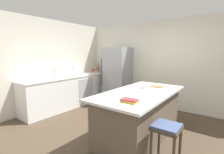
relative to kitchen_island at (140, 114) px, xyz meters
The scene contains 17 objects.
ground_plane 0.74m from the kitchen_island, 160.25° to the right, with size 7.20×7.20×0.00m, color #4C3D2D.
wall_rear 2.29m from the kitchen_island, 104.76° to the left, with size 6.00×0.10×2.60m, color silver.
wall_left 3.11m from the kitchen_island, behind, with size 0.10×6.00×2.60m, color silver.
counter_run_left 2.65m from the kitchen_island, behind, with size 0.67×3.00×0.94m.
kitchen_island is the anchor object (origin of this frame).
refrigerator 2.44m from the kitchen_island, 136.04° to the left, with size 0.84×0.71×1.81m.
bar_stool 0.98m from the kitchen_island, 41.69° to the right, with size 0.36×0.36×0.68m.
sink_faucet 2.75m from the kitchen_island, behind, with size 0.15×0.05×0.30m.
flower_vase 2.65m from the kitchen_island, behind, with size 0.08×0.08×0.30m.
paper_towel_roll 2.70m from the kitchen_island, 168.63° to the left, with size 0.14×0.14×0.31m.
syrup_bottle 3.16m from the kitchen_island, 144.59° to the left, with size 0.06×0.06×0.26m.
soda_bottle 3.16m from the kitchen_island, 146.60° to the left, with size 0.07×0.07×0.39m.
vinegar_bottle 3.05m from the kitchen_island, 147.41° to the left, with size 0.06×0.06×0.33m.
hot_sauce_bottle 3.13m from the kitchen_island, 150.57° to the left, with size 0.05×0.05×0.20m.
cookbook_stack 0.87m from the kitchen_island, 75.62° to the right, with size 0.26×0.18×0.05m.
mixing_bowl 0.57m from the kitchen_island, 99.06° to the left, with size 0.21×0.21×0.08m.
cutting_board 0.78m from the kitchen_island, 84.93° to the left, with size 0.32×0.22×0.02m.
Camera 1 is at (1.92, -2.54, 1.63)m, focal length 26.07 mm.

